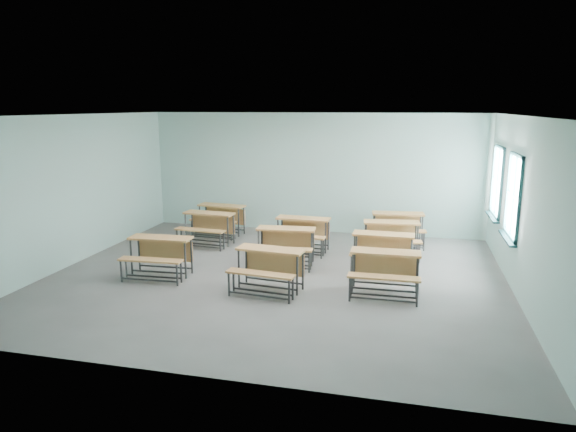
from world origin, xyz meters
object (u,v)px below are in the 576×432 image
object	(u,v)px
desk_unit_r0c1	(268,263)
desk_unit_r3c0	(220,215)
desk_unit_r2c2	(392,234)
desk_unit_r3c2	(398,224)
desk_unit_r1c2	(383,247)
desk_unit_r2c1	(302,229)
desk_unit_r2c0	(207,224)
desk_unit_r1c1	(285,241)
desk_unit_r0c0	(159,251)
desk_unit_r0c2	(385,267)

from	to	relation	value
desk_unit_r0c1	desk_unit_r3c0	size ratio (longest dim) A/B	0.99
desk_unit_r2c2	desk_unit_r3c2	distance (m)	1.04
desk_unit_r1c2	desk_unit_r2c1	size ratio (longest dim) A/B	0.98
desk_unit_r2c0	desk_unit_r2c1	xyz separation A→B (m)	(2.40, -0.04, 0.00)
desk_unit_r1c1	desk_unit_r2c1	size ratio (longest dim) A/B	1.02
desk_unit_r1c2	desk_unit_r2c2	distance (m)	1.20
desk_unit_r0c0	desk_unit_r1c1	distance (m)	2.65
desk_unit_r0c2	desk_unit_r1c1	bearing A→B (deg)	147.77
desk_unit_r1c1	desk_unit_r2c0	bearing A→B (deg)	148.57
desk_unit_r2c0	desk_unit_r2c1	world-z (taller)	same
desk_unit_r1c2	desk_unit_r3c2	xyz separation A→B (m)	(0.24, 2.22, 0.00)
desk_unit_r2c0	desk_unit_r3c2	xyz separation A→B (m)	(4.58, 1.07, 0.00)
desk_unit_r1c1	desk_unit_r0c0	bearing A→B (deg)	-153.85
desk_unit_r0c1	desk_unit_r1c2	xyz separation A→B (m)	(1.99, 1.64, 0.00)
desk_unit_r1c2	desk_unit_r2c2	size ratio (longest dim) A/B	0.94
desk_unit_r0c2	desk_unit_r3c2	xyz separation A→B (m)	(0.13, 3.55, 0.00)
desk_unit_r2c0	desk_unit_r1c1	bearing A→B (deg)	-21.85
desk_unit_r0c1	desk_unit_r2c2	xyz separation A→B (m)	(2.11, 2.84, 0.00)
desk_unit_r3c0	desk_unit_r2c0	bearing A→B (deg)	-79.40
desk_unit_r0c0	desk_unit_r1c2	world-z (taller)	same
desk_unit_r0c0	desk_unit_r2c2	distance (m)	5.15
desk_unit_r0c1	desk_unit_r3c0	bearing A→B (deg)	128.34
desk_unit_r0c1	desk_unit_r2c0	world-z (taller)	same
desk_unit_r0c0	desk_unit_r0c2	size ratio (longest dim) A/B	1.02
desk_unit_r0c0	desk_unit_r3c0	world-z (taller)	same
desk_unit_r2c1	desk_unit_r3c0	xyz separation A→B (m)	(-2.46, 1.06, 0.00)
desk_unit_r0c1	desk_unit_r2c2	bearing A→B (deg)	59.37
desk_unit_r3c2	desk_unit_r1c1	bearing A→B (deg)	-142.82
desk_unit_r0c0	desk_unit_r2c2	bearing A→B (deg)	26.60
desk_unit_r1c1	desk_unit_r2c2	size ratio (longest dim) A/B	0.98
desk_unit_r0c2	desk_unit_r2c1	world-z (taller)	same
desk_unit_r2c2	desk_unit_r2c1	bearing A→B (deg)	175.31
desk_unit_r0c1	desk_unit_r0c2	world-z (taller)	same
desk_unit_r2c2	desk_unit_r3c2	world-z (taller)	same
desk_unit_r2c0	desk_unit_r2c1	bearing A→B (deg)	4.12
desk_unit_r1c1	desk_unit_r1c2	bearing A→B (deg)	-4.93
desk_unit_r1c1	desk_unit_r2c0	distance (m)	2.54
desk_unit_r0c0	desk_unit_r0c2	world-z (taller)	same
desk_unit_r0c1	desk_unit_r1c2	world-z (taller)	same
desk_unit_r2c1	desk_unit_r3c0	world-z (taller)	same
desk_unit_r1c1	desk_unit_r2c0	size ratio (longest dim) A/B	1.00
desk_unit_r2c0	desk_unit_r2c2	size ratio (longest dim) A/B	0.98
desk_unit_r2c1	desk_unit_r3c2	distance (m)	2.44
desk_unit_r2c0	desk_unit_r3c2	world-z (taller)	same
desk_unit_r3c0	desk_unit_r3c2	bearing A→B (deg)	7.66
desk_unit_r3c0	desk_unit_r3c2	size ratio (longest dim) A/B	1.01
desk_unit_r0c1	desk_unit_r3c0	xyz separation A→B (m)	(-2.41, 3.82, 0.00)
desk_unit_r0c1	desk_unit_r2c0	xyz separation A→B (m)	(-2.35, 2.80, 0.00)
desk_unit_r1c2	desk_unit_r0c1	bearing A→B (deg)	-139.39
desk_unit_r2c1	desk_unit_r3c2	bearing A→B (deg)	29.31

